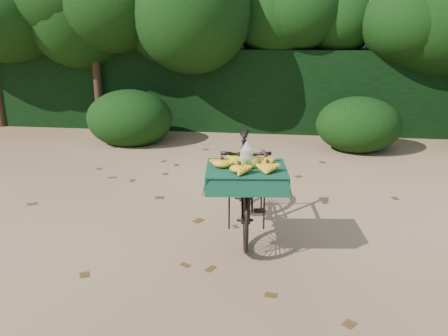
# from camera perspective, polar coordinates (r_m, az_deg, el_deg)

# --- Properties ---
(ground) EXTENTS (80.00, 80.00, 0.00)m
(ground) POSITION_cam_1_polar(r_m,az_deg,el_deg) (5.37, 5.57, -9.53)
(ground) COLOR tan
(ground) RESTS_ON ground
(vendor_bicycle) EXTENTS (0.90, 1.97, 1.16)m
(vendor_bicycle) POSITION_cam_1_polar(r_m,az_deg,el_deg) (5.56, 2.48, -1.85)
(vendor_bicycle) COLOR black
(vendor_bicycle) RESTS_ON ground
(hedge_backdrop) EXTENTS (26.00, 1.80, 1.80)m
(hedge_backdrop) POSITION_cam_1_polar(r_m,az_deg,el_deg) (11.19, 6.92, 9.59)
(hedge_backdrop) COLOR black
(hedge_backdrop) RESTS_ON ground
(tree_row) EXTENTS (14.50, 2.00, 4.00)m
(tree_row) POSITION_cam_1_polar(r_m,az_deg,el_deg) (10.32, 3.34, 15.15)
(tree_row) COLOR black
(tree_row) RESTS_ON ground
(bush_clumps) EXTENTS (8.80, 1.70, 0.90)m
(bush_clumps) POSITION_cam_1_polar(r_m,az_deg,el_deg) (9.31, 9.73, 5.01)
(bush_clumps) COLOR black
(bush_clumps) RESTS_ON ground
(leaf_litter) EXTENTS (7.00, 7.30, 0.01)m
(leaf_litter) POSITION_cam_1_polar(r_m,az_deg,el_deg) (5.95, 5.81, -6.64)
(leaf_litter) COLOR #4F3715
(leaf_litter) RESTS_ON ground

